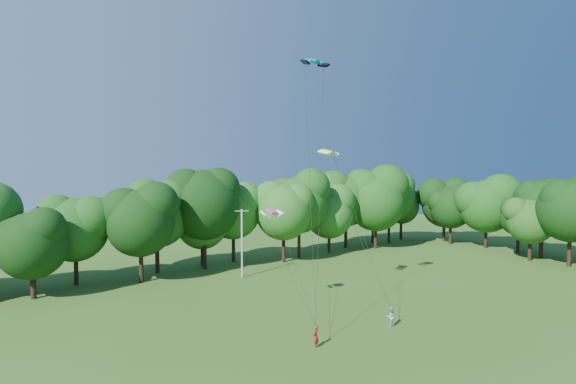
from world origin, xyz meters
TOP-DOWN VIEW (x-y plane):
  - utility_pole at (4.17, 29.85)m, footprint 1.53×0.56m
  - kite_flyer_left at (-1.28, 9.05)m, footprint 0.67×0.62m
  - kite_flyer_right at (6.26, 9.03)m, footprint 0.84×0.72m
  - kite_teal at (2.74, 14.48)m, footprint 2.41×1.12m
  - kite_green at (6.85, 17.57)m, footprint 2.73×2.04m
  - kite_pink at (0.55, 17.68)m, footprint 1.98×0.97m
  - tree_back_center at (2.42, 36.25)m, footprint 9.60×9.60m
  - tree_back_east at (33.96, 38.63)m, footprint 8.34×8.34m
  - tree_flank_east at (41.22, 16.06)m, footprint 6.77×6.77m

SIDE VIEW (x-z plane):
  - kite_flyer_right at x=6.26m, z-range 0.00..1.52m
  - kite_flyer_left at x=-1.28m, z-range 0.00..1.54m
  - utility_pole at x=4.17m, z-range 0.12..8.04m
  - tree_flank_east at x=41.22m, z-range 1.22..11.07m
  - tree_back_east at x=33.96m, z-range 1.51..13.64m
  - tree_back_center at x=2.42m, z-range 1.74..15.70m
  - kite_pink at x=0.55m, z-range 8.64..9.04m
  - kite_green at x=6.85m, z-range 14.07..14.48m
  - kite_teal at x=2.74m, z-range 21.35..21.80m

